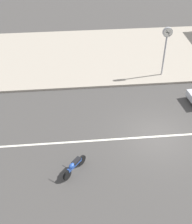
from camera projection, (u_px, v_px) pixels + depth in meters
ground_plane at (157, 136)px, 18.21m from camera, size 160.00×160.00×0.00m
lane_centre_stripe at (157, 136)px, 18.20m from camera, size 50.40×0.14×0.01m
kerb_strip at (126, 53)px, 26.44m from camera, size 68.00×10.00×0.15m
motorcycle_0 at (74, 166)px, 15.82m from camera, size 1.23×1.44×0.80m
street_clock at (166, 40)px, 21.83m from camera, size 0.69×0.22×3.71m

